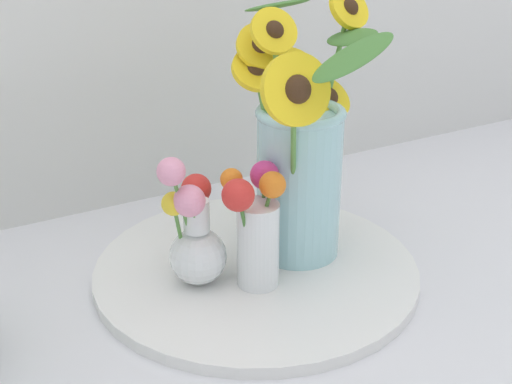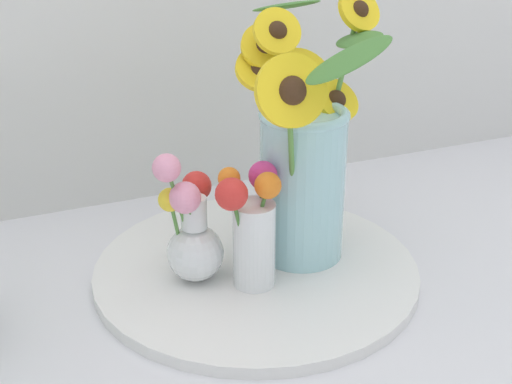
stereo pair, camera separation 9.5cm
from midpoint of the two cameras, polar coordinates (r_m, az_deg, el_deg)
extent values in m
plane|color=silver|center=(0.94, 6.55, -9.78)|extent=(6.00, 6.00, 0.00)
cylinder|color=white|center=(1.01, 2.72, -6.35)|extent=(0.45, 0.45, 0.02)
cylinder|color=#9ED1D6|center=(0.99, 6.46, 0.27)|extent=(0.12, 0.12, 0.21)
torus|color=#9ED1D6|center=(0.95, 6.76, 6.12)|extent=(0.12, 0.12, 0.01)
cylinder|color=#568E42|center=(1.01, 5.80, 3.60)|extent=(0.04, 0.04, 0.18)
cylinder|color=yellow|center=(1.00, 6.59, 9.03)|extent=(0.10, 0.07, 0.09)
sphere|color=#382314|center=(1.00, 6.59, 9.03)|extent=(0.04, 0.04, 0.04)
cylinder|color=#568E42|center=(0.98, 5.30, 4.70)|extent=(0.06, 0.03, 0.23)
cylinder|color=yellow|center=(0.94, 3.68, 11.53)|extent=(0.08, 0.05, 0.07)
sphere|color=#382314|center=(0.94, 3.68, 11.53)|extent=(0.03, 0.03, 0.03)
cylinder|color=#568E42|center=(0.92, 5.86, 1.68)|extent=(0.05, 0.07, 0.22)
cylinder|color=yellow|center=(0.84, 5.85, 7.98)|extent=(0.10, 0.04, 0.10)
sphere|color=#382314|center=(0.84, 5.85, 7.98)|extent=(0.04, 0.04, 0.04)
cylinder|color=#568E42|center=(1.01, 8.82, 6.23)|extent=(0.08, 0.02, 0.27)
cylinder|color=yellow|center=(1.00, 11.05, 14.06)|extent=(0.07, 0.04, 0.07)
sphere|color=#382314|center=(1.00, 11.05, 14.06)|extent=(0.03, 0.03, 0.03)
cylinder|color=#568E42|center=(1.00, 8.36, 1.83)|extent=(0.05, 0.05, 0.17)
cylinder|color=yellow|center=(1.00, 9.13, 7.22)|extent=(0.08, 0.06, 0.07)
sphere|color=#382314|center=(1.00, 9.13, 7.22)|extent=(0.03, 0.03, 0.03)
cylinder|color=#568E42|center=(0.96, 5.15, 4.93)|extent=(0.03, 0.01, 0.27)
cylinder|color=yellow|center=(0.92, 4.72, 12.65)|extent=(0.07, 0.04, 0.06)
sphere|color=#382314|center=(0.92, 4.72, 12.65)|extent=(0.03, 0.03, 0.03)
cylinder|color=#568E42|center=(0.96, 4.31, 3.16)|extent=(0.03, 0.05, 0.21)
cylinder|color=yellow|center=(0.94, 3.23, 9.72)|extent=(0.07, 0.05, 0.06)
sphere|color=#382314|center=(0.94, 3.23, 9.72)|extent=(0.03, 0.03, 0.03)
ellipsoid|color=#477F38|center=(0.84, 10.75, 10.32)|extent=(0.11, 0.06, 0.06)
ellipsoid|color=#477F38|center=(0.97, 11.10, 11.84)|extent=(0.05, 0.11, 0.05)
ellipsoid|color=#477F38|center=(0.99, 5.33, 14.59)|extent=(0.10, 0.05, 0.03)
cylinder|color=white|center=(0.93, 2.77, -4.31)|extent=(0.06, 0.06, 0.12)
cylinder|color=#427533|center=(0.91, 1.86, -3.52)|extent=(0.04, 0.02, 0.12)
sphere|color=red|center=(0.87, 1.14, -0.25)|extent=(0.04, 0.04, 0.04)
cylinder|color=#427533|center=(0.93, 3.23, -2.32)|extent=(0.02, 0.03, 0.11)
sphere|color=#C6337A|center=(0.92, 3.53, 1.27)|extent=(0.04, 0.04, 0.04)
cylinder|color=#427533|center=(0.93, 1.43, -2.56)|extent=(0.02, 0.03, 0.12)
sphere|color=orange|center=(0.91, 0.81, 1.04)|extent=(0.03, 0.03, 0.03)
cylinder|color=#427533|center=(0.91, 3.13, -2.53)|extent=(0.03, 0.02, 0.11)
sphere|color=orange|center=(0.89, 4.02, 0.46)|extent=(0.03, 0.03, 0.03)
cylinder|color=#427533|center=(0.94, 1.69, -3.23)|extent=(0.01, 0.03, 0.10)
sphere|color=yellow|center=(0.93, 1.40, -0.10)|extent=(0.03, 0.03, 0.03)
sphere|color=white|center=(0.96, -2.03, -4.97)|extent=(0.08, 0.08, 0.08)
cylinder|color=white|center=(0.93, -2.09, -1.75)|extent=(0.03, 0.03, 0.04)
cylinder|color=#568E42|center=(0.94, -3.41, -3.33)|extent=(0.02, 0.01, 0.10)
sphere|color=yellow|center=(0.91, -3.94, -0.69)|extent=(0.03, 0.03, 0.03)
cylinder|color=#568E42|center=(0.93, -1.85, -3.20)|extent=(0.03, 0.01, 0.10)
sphere|color=pink|center=(0.90, -2.69, -0.52)|extent=(0.04, 0.04, 0.04)
cylinder|color=#568E42|center=(0.92, -2.97, -1.99)|extent=(0.04, 0.02, 0.14)
sphere|color=pink|center=(0.88, -4.10, 1.87)|extent=(0.04, 0.04, 0.04)
cylinder|color=#568E42|center=(0.96, -1.90, -2.45)|extent=(0.01, 0.03, 0.09)
sphere|color=red|center=(0.95, -1.93, 0.41)|extent=(0.04, 0.04, 0.04)
camera|label=1|loc=(0.05, -87.14, 1.31)|focal=50.00mm
camera|label=2|loc=(0.05, 92.86, -1.31)|focal=50.00mm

